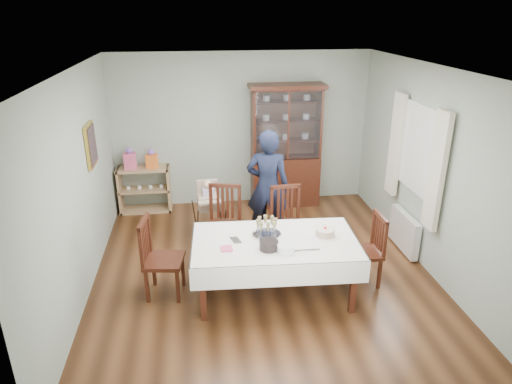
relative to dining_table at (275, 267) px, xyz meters
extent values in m
plane|color=#593319|center=(-0.07, 0.56, -0.38)|extent=(5.00, 5.00, 0.00)
plane|color=#9EAA99|center=(-0.07, 3.06, 0.97)|extent=(4.50, 0.00, 4.50)
plane|color=#9EAA99|center=(-2.32, 0.56, 0.97)|extent=(0.00, 5.00, 5.00)
plane|color=#9EAA99|center=(2.18, 0.56, 0.97)|extent=(0.00, 5.00, 5.00)
plane|color=white|center=(-0.07, 0.56, 2.32)|extent=(5.00, 5.00, 0.00)
cube|color=#411D10|center=(0.00, 0.00, 0.34)|extent=(1.95, 1.15, 0.06)
cube|color=white|center=(0.00, 0.00, 0.37)|extent=(2.06, 1.26, 0.01)
cube|color=#411D10|center=(0.68, 2.82, 0.07)|extent=(1.20, 0.45, 0.90)
cube|color=white|center=(0.68, 2.63, 1.12)|extent=(1.12, 0.01, 1.16)
cube|color=#411D10|center=(0.68, 2.82, 1.76)|extent=(1.30, 0.48, 0.07)
cube|color=tan|center=(-1.82, 2.84, -0.36)|extent=(0.90, 0.38, 0.04)
cube|color=tan|center=(-1.82, 2.84, 0.02)|extent=(0.90, 0.38, 0.03)
cube|color=tan|center=(-1.82, 2.84, 0.40)|extent=(0.90, 0.38, 0.04)
cube|color=tan|center=(-2.24, 2.84, 0.02)|extent=(0.04, 0.38, 0.80)
cube|color=tan|center=(-1.40, 2.84, 0.02)|extent=(0.04, 0.38, 0.80)
cube|color=gold|center=(-2.29, 1.36, 1.27)|extent=(0.04, 0.48, 0.58)
cube|color=white|center=(2.15, 0.86, 1.17)|extent=(0.04, 1.02, 1.22)
cube|color=silver|center=(2.09, 0.24, 1.07)|extent=(0.07, 0.30, 1.55)
cube|color=silver|center=(2.09, 1.48, 1.07)|extent=(0.07, 0.30, 1.55)
cube|color=white|center=(2.09, 0.86, -0.08)|extent=(0.10, 0.80, 0.55)
cube|color=#411D10|center=(-0.57, 0.96, 0.10)|extent=(0.58, 0.58, 0.05)
cube|color=#411D10|center=(-0.52, 1.17, 0.40)|extent=(0.45, 0.15, 0.56)
cube|color=#411D10|center=(0.35, 0.89, 0.09)|extent=(0.49, 0.49, 0.05)
cube|color=#411D10|center=(0.34, 1.10, 0.37)|extent=(0.44, 0.07, 0.55)
cube|color=#411D10|center=(-1.35, 0.19, 0.08)|extent=(0.52, 0.52, 0.05)
cube|color=#411D10|center=(-1.55, 0.22, 0.37)|extent=(0.11, 0.44, 0.54)
cube|color=#411D10|center=(1.17, 0.11, 0.05)|extent=(0.44, 0.44, 0.05)
cube|color=#411D10|center=(1.37, 0.12, 0.31)|extent=(0.05, 0.41, 0.50)
imported|color=black|center=(0.14, 1.45, 0.49)|extent=(0.73, 0.58, 1.76)
cube|color=tan|center=(-0.74, 1.62, 0.23)|extent=(0.34, 0.30, 0.22)
cube|color=tan|center=(-0.74, 1.62, 0.42)|extent=(0.32, 0.08, 0.26)
cube|color=tan|center=(-0.74, 1.62, 0.30)|extent=(0.35, 0.17, 0.03)
cube|color=#C2AFD5|center=(-0.74, 1.62, 0.38)|extent=(0.18, 0.14, 0.17)
sphere|color=beige|center=(-0.74, 1.62, 0.51)|extent=(0.14, 0.14, 0.14)
cylinder|color=silver|center=(-0.08, 0.15, 0.38)|extent=(0.36, 0.36, 0.01)
torus|color=silver|center=(-0.08, 0.15, 0.39)|extent=(0.36, 0.36, 0.01)
cylinder|color=white|center=(0.62, 0.02, 0.38)|extent=(0.27, 0.27, 0.01)
cylinder|color=brown|center=(0.62, 0.02, 0.43)|extent=(0.23, 0.23, 0.08)
cylinder|color=silver|center=(0.62, 0.02, 0.47)|extent=(0.23, 0.23, 0.01)
cylinder|color=#F24C4C|center=(0.62, 0.02, 0.51)|extent=(0.01, 0.01, 0.06)
sphere|color=yellow|center=(0.62, 0.02, 0.55)|extent=(0.02, 0.02, 0.02)
cylinder|color=black|center=(-0.11, -0.20, 0.43)|extent=(0.25, 0.25, 0.11)
cylinder|color=white|center=(0.07, -0.29, 0.42)|extent=(0.26, 0.26, 0.09)
cube|color=#DD517B|center=(-0.60, -0.15, 0.38)|extent=(0.14, 0.14, 0.02)
cube|color=silver|center=(0.32, -0.30, 0.38)|extent=(0.30, 0.03, 0.01)
cube|color=#DD517B|center=(-2.01, 2.82, 0.55)|extent=(0.21, 0.14, 0.28)
sphere|color=#E533B2|center=(-2.01, 2.82, 0.74)|extent=(0.11, 0.11, 0.11)
cube|color=orange|center=(-1.65, 2.82, 0.53)|extent=(0.21, 0.17, 0.24)
sphere|color=#E533B2|center=(-1.65, 2.82, 0.70)|extent=(0.11, 0.11, 0.11)
camera|label=1|loc=(-0.89, -4.80, 2.97)|focal=32.00mm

